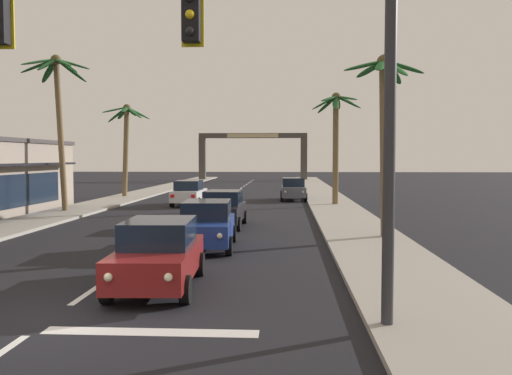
# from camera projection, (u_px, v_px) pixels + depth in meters

# --- Properties ---
(ground_plane) EXTENTS (220.00, 220.00, 0.00)m
(ground_plane) POSITION_uv_depth(u_px,v_px,m) (48.00, 320.00, 10.71)
(ground_plane) COLOR black
(sidewalk_right) EXTENTS (3.20, 110.00, 0.14)m
(sidewalk_right) POSITION_uv_depth(u_px,v_px,m) (342.00, 214.00, 30.22)
(sidewalk_right) COLOR #9E998E
(sidewalk_right) RESTS_ON ground
(sidewalk_left) EXTENTS (3.20, 110.00, 0.14)m
(sidewalk_left) POSITION_uv_depth(u_px,v_px,m) (68.00, 212.00, 31.08)
(sidewalk_left) COLOR #9E998E
(sidewalk_left) RESTS_ON ground
(lane_markings) EXTENTS (4.28, 86.35, 0.01)m
(lane_markings) POSITION_uv_depth(u_px,v_px,m) (209.00, 216.00, 29.85)
(lane_markings) COLOR silver
(lane_markings) RESTS_ON ground
(traffic_signal_mast) EXTENTS (11.05, 0.40, 7.36)m
(traffic_signal_mast) POSITION_uv_depth(u_px,v_px,m) (202.00, 52.00, 9.95)
(traffic_signal_mast) COLOR #2D2D33
(traffic_signal_mast) RESTS_ON ground
(sedan_lead_at_stop_bar) EXTENTS (2.10, 4.51, 1.68)m
(sedan_lead_at_stop_bar) POSITION_uv_depth(u_px,v_px,m) (158.00, 254.00, 13.34)
(sedan_lead_at_stop_bar) COLOR maroon
(sedan_lead_at_stop_bar) RESTS_ON ground
(sedan_third_in_queue) EXTENTS (2.11, 4.51, 1.68)m
(sedan_third_in_queue) POSITION_uv_depth(u_px,v_px,m) (207.00, 224.00, 19.20)
(sedan_third_in_queue) COLOR navy
(sedan_third_in_queue) RESTS_ON ground
(sedan_fifth_in_queue) EXTENTS (2.01, 4.48, 1.68)m
(sedan_fifth_in_queue) POSITION_uv_depth(u_px,v_px,m) (223.00, 209.00, 25.09)
(sedan_fifth_in_queue) COLOR black
(sedan_fifth_in_queue) RESTS_ON ground
(sedan_oncoming_far) EXTENTS (1.99, 4.47, 1.68)m
(sedan_oncoming_far) POSITION_uv_depth(u_px,v_px,m) (189.00, 193.00, 36.37)
(sedan_oncoming_far) COLOR silver
(sedan_oncoming_far) RESTS_ON ground
(sedan_parked_nearest_kerb) EXTENTS (1.98, 4.47, 1.68)m
(sedan_parked_nearest_kerb) POSITION_uv_depth(u_px,v_px,m) (293.00, 189.00, 40.82)
(sedan_parked_nearest_kerb) COLOR #4C515B
(sedan_parked_nearest_kerb) RESTS_ON ground
(palm_left_third) EXTENTS (4.09, 4.06, 9.11)m
(palm_left_third) POSITION_uv_depth(u_px,v_px,m) (58.00, 97.00, 31.20)
(palm_left_third) COLOR brown
(palm_left_third) RESTS_ON ground
(palm_left_farthest) EXTENTS (3.63, 4.05, 7.44)m
(palm_left_farthest) POSITION_uv_depth(u_px,v_px,m) (127.00, 132.00, 43.07)
(palm_left_farthest) COLOR brown
(palm_left_farthest) RESTS_ON ground
(palm_right_second) EXTENTS (3.21, 2.96, 7.18)m
(palm_right_second) POSITION_uv_depth(u_px,v_px,m) (385.00, 118.00, 20.96)
(palm_right_second) COLOR brown
(palm_right_second) RESTS_ON ground
(palm_right_third) EXTENTS (3.30, 3.26, 7.47)m
(palm_right_third) POSITION_uv_depth(u_px,v_px,m) (336.00, 127.00, 35.65)
(palm_right_third) COLOR brown
(palm_right_third) RESTS_ON ground
(town_gateway_arch) EXTENTS (15.25, 0.90, 6.63)m
(town_gateway_arch) POSITION_uv_depth(u_px,v_px,m) (253.00, 149.00, 76.33)
(town_gateway_arch) COLOR #423D38
(town_gateway_arch) RESTS_ON ground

